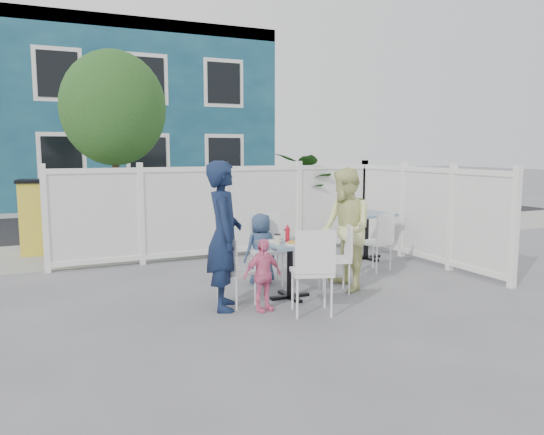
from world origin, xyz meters
name	(u,v)px	position (x,y,z in m)	size (l,w,h in m)	color
ground	(277,290)	(0.00, 0.00, 0.00)	(80.00, 80.00, 0.00)	slate
near_sidewalk	(198,244)	(0.00, 3.80, 0.01)	(24.00, 2.60, 0.01)	gray
street	(158,221)	(0.00, 7.50, 0.00)	(24.00, 5.00, 0.01)	black
far_sidewalk	(137,209)	(0.00, 10.60, 0.01)	(24.00, 1.60, 0.01)	gray
building	(103,118)	(-0.50, 14.00, 3.00)	(11.00, 6.00, 6.00)	navy
fence_back	(225,213)	(0.10, 2.40, 0.78)	(5.86, 0.08, 1.60)	white
fence_right	(425,216)	(3.00, 0.60, 0.78)	(0.08, 3.66, 1.60)	white
tree	(114,109)	(-1.60, 3.30, 2.59)	(1.80, 1.62, 3.59)	#382316
utility_cabinet	(42,219)	(-2.82, 4.00, 0.65)	(0.70, 0.50, 1.30)	gold
potted_shrub_a	(205,210)	(-0.04, 3.10, 0.77)	(0.86, 0.86, 1.53)	#1C3D15
potted_shrub_b	(303,199)	(1.94, 3.00, 0.90)	(1.63, 1.41, 1.81)	#1C3D15
main_table	(290,255)	(-0.01, -0.39, 0.56)	(0.71, 0.71, 0.72)	#4B5E7F
spare_table	(366,223)	(2.28, 1.25, 0.62)	(0.84, 0.84, 0.81)	#4B5E7F
chair_left	(232,266)	(-0.80, -0.42, 0.49)	(0.49, 0.50, 0.85)	white
chair_right	(340,253)	(0.74, -0.40, 0.53)	(0.52, 0.52, 0.91)	white
chair_back	(266,243)	(0.03, 0.45, 0.57)	(0.54, 0.53, 0.98)	white
chair_near	(313,266)	(-0.08, -1.15, 0.59)	(0.57, 0.56, 1.01)	white
chair_spare	(379,238)	(1.92, 0.37, 0.53)	(0.52, 0.51, 0.92)	white
man	(224,236)	(-0.91, -0.47, 0.88)	(0.64, 0.42, 1.77)	#121E3B
woman	(345,229)	(0.86, -0.32, 0.83)	(0.80, 0.63, 1.65)	#D1D941
boy	(261,249)	(-0.05, 0.44, 0.50)	(0.49, 0.32, 1.01)	navy
toddler	(263,275)	(-0.54, -0.74, 0.43)	(0.51, 0.21, 0.86)	pink
plate_main	(295,244)	(-0.01, -0.55, 0.73)	(0.26, 0.26, 0.02)	white
plate_side	(274,241)	(-0.18, -0.28, 0.73)	(0.20, 0.20, 0.01)	white
salad_bowl	(301,239)	(0.17, -0.35, 0.75)	(0.24, 0.24, 0.06)	white
coffee_cup_a	(277,240)	(-0.21, -0.46, 0.78)	(0.08, 0.08, 0.12)	beige
coffee_cup_b	(287,235)	(0.04, -0.20, 0.79)	(0.08, 0.08, 0.12)	beige
ketchup_bottle	(287,235)	(-0.03, -0.36, 0.82)	(0.06, 0.06, 0.18)	red
salt_shaker	(276,237)	(-0.10, -0.15, 0.76)	(0.03, 0.03, 0.07)	white
pepper_shaker	(279,237)	(-0.04, -0.15, 0.76)	(0.03, 0.03, 0.07)	black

